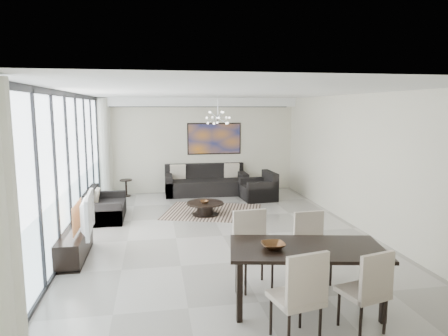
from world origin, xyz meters
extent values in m
cube|color=#A8A39B|center=(0.00, 0.00, 0.01)|extent=(6.00, 9.00, 0.02)
cube|color=white|center=(0.00, 0.00, 2.89)|extent=(6.00, 9.00, 0.02)
cube|color=beige|center=(0.00, 4.49, 1.45)|extent=(6.00, 0.02, 2.90)
cube|color=beige|center=(0.00, -4.49, 1.45)|extent=(6.00, 0.02, 2.90)
cube|color=beige|center=(2.99, 0.00, 1.45)|extent=(0.02, 9.00, 2.90)
cube|color=white|center=(-2.98, 0.00, 1.45)|extent=(0.01, 8.95, 2.85)
cube|color=black|center=(-2.94, 0.00, 2.85)|extent=(0.04, 8.95, 0.10)
cube|color=black|center=(-2.94, 0.00, 0.03)|extent=(0.04, 8.95, 0.06)
cube|color=black|center=(-2.94, -3.00, 1.45)|extent=(0.04, 0.05, 2.88)
cube|color=black|center=(-2.94, -2.00, 1.45)|extent=(0.04, 0.05, 2.88)
cube|color=black|center=(-2.94, -1.00, 1.45)|extent=(0.04, 0.05, 2.88)
cube|color=black|center=(-2.94, 0.00, 1.45)|extent=(0.04, 0.05, 2.88)
cube|color=black|center=(-2.94, 1.00, 1.45)|extent=(0.04, 0.05, 2.88)
cube|color=black|center=(-2.94, 2.00, 1.45)|extent=(0.04, 0.05, 2.88)
cube|color=black|center=(-2.94, 3.00, 1.45)|extent=(0.04, 0.05, 2.88)
cube|color=black|center=(-2.94, 4.00, 1.45)|extent=(0.04, 0.05, 2.88)
cylinder|color=silver|center=(-2.80, 4.15, 1.45)|extent=(0.36, 0.36, 2.85)
cube|color=white|center=(0.00, 4.30, 2.77)|extent=(5.98, 0.40, 0.26)
cube|color=orange|center=(0.50, 4.47, 1.65)|extent=(1.68, 0.04, 0.98)
cylinder|color=silver|center=(0.30, 2.50, 2.62)|extent=(0.02, 0.02, 0.55)
sphere|color=silver|center=(0.30, 2.50, 2.35)|extent=(0.12, 0.12, 0.12)
cube|color=black|center=(0.08, 1.91, 0.01)|extent=(2.79, 2.43, 0.01)
cylinder|color=black|center=(-0.16, 1.65, 0.30)|extent=(0.91, 0.91, 0.04)
cylinder|color=black|center=(-0.16, 1.65, 0.14)|extent=(0.40, 0.40, 0.28)
cylinder|color=black|center=(-0.16, 1.65, 0.01)|extent=(0.63, 0.63, 0.03)
imported|color=brown|center=(-0.18, 1.57, 0.35)|extent=(0.21, 0.21, 0.07)
cube|color=black|center=(0.18, 4.02, 0.22)|extent=(2.45, 1.00, 0.45)
cube|color=black|center=(0.18, 4.42, 0.67)|extent=(2.45, 0.20, 0.45)
cube|color=black|center=(-0.95, 4.02, 0.32)|extent=(0.20, 1.00, 0.65)
cube|color=black|center=(1.30, 4.02, 0.32)|extent=(0.20, 1.00, 0.65)
cube|color=black|center=(-2.50, 1.73, 0.18)|extent=(0.82, 1.46, 0.37)
cube|color=black|center=(-2.83, 1.73, 0.55)|extent=(0.16, 1.46, 0.37)
cube|color=black|center=(-2.50, 1.08, 0.26)|extent=(0.82, 0.16, 0.53)
cube|color=black|center=(-2.50, 2.37, 0.26)|extent=(0.82, 0.16, 0.53)
cube|color=black|center=(1.55, 3.05, 0.20)|extent=(0.96, 1.01, 0.40)
cube|color=black|center=(1.91, 3.08, 0.60)|extent=(0.25, 0.95, 0.40)
cube|color=black|center=(1.52, 3.43, 0.29)|extent=(0.90, 0.25, 0.58)
cube|color=black|center=(1.58, 2.67, 0.29)|extent=(0.90, 0.25, 0.58)
cylinder|color=black|center=(-2.20, 4.15, 0.48)|extent=(0.36, 0.36, 0.04)
cylinder|color=black|center=(-2.20, 4.15, 0.24)|extent=(0.06, 0.06, 0.46)
cylinder|color=black|center=(-2.20, 4.15, 0.01)|extent=(0.26, 0.26, 0.03)
cube|color=black|center=(-2.76, -0.75, 0.23)|extent=(0.41, 1.44, 0.45)
imported|color=gray|center=(-2.60, -0.77, 0.79)|extent=(0.23, 1.18, 0.68)
cube|color=black|center=(0.57, -3.10, 0.80)|extent=(2.12, 1.34, 0.04)
cube|color=black|center=(-0.37, -3.31, 0.39)|extent=(0.07, 0.07, 0.78)
cube|color=black|center=(-0.22, -2.56, 0.39)|extent=(0.07, 0.07, 0.78)
cube|color=black|center=(1.36, -3.64, 0.39)|extent=(0.07, 0.07, 0.78)
cube|color=black|center=(1.50, -2.89, 0.39)|extent=(0.07, 0.07, 0.78)
cube|color=beige|center=(0.17, -3.81, 0.50)|extent=(0.60, 0.60, 0.07)
cube|color=beige|center=(0.21, -4.02, 0.79)|extent=(0.51, 0.16, 0.61)
cylinder|color=black|center=(-0.07, -3.66, 0.24)|extent=(0.04, 0.04, 0.47)
cylinder|color=black|center=(0.40, -3.96, 0.24)|extent=(0.04, 0.04, 0.47)
cube|color=beige|center=(1.01, -3.74, 0.47)|extent=(0.57, 0.57, 0.06)
cube|color=beige|center=(1.06, -3.93, 0.73)|extent=(0.46, 0.16, 0.57)
cylinder|color=black|center=(0.79, -3.60, 0.22)|extent=(0.04, 0.04, 0.44)
cylinder|color=black|center=(1.24, -3.87, 0.22)|extent=(0.04, 0.04, 0.44)
cube|color=beige|center=(0.05, -2.42, 0.51)|extent=(0.56, 0.56, 0.07)
cube|color=beige|center=(0.02, -2.20, 0.80)|extent=(0.51, 0.11, 0.62)
cylinder|color=black|center=(0.26, -2.60, 0.24)|extent=(0.04, 0.04, 0.48)
cylinder|color=black|center=(-0.17, -2.24, 0.24)|extent=(0.04, 0.04, 0.48)
cube|color=beige|center=(0.97, -2.39, 0.48)|extent=(0.50, 0.50, 0.06)
cube|color=beige|center=(0.96, -2.18, 0.75)|extent=(0.48, 0.08, 0.58)
cylinder|color=black|center=(1.17, -2.56, 0.22)|extent=(0.04, 0.04, 0.45)
cylinder|color=black|center=(0.78, -2.21, 0.22)|extent=(0.04, 0.04, 0.45)
imported|color=brown|center=(0.12, -3.07, 0.86)|extent=(0.31, 0.31, 0.07)
camera|label=1|loc=(-1.34, -7.78, 2.61)|focal=32.00mm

